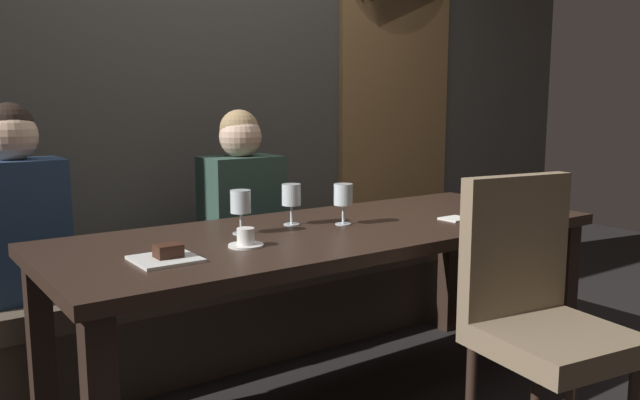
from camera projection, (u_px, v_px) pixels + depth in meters
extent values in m
cube|color=#4C4944|center=(197.00, 50.00, 3.36)|extent=(6.00, 0.12, 3.00)
cube|color=olive|center=(395.00, 129.00, 4.15)|extent=(0.90, 0.05, 2.10)
cube|color=black|center=(564.00, 299.00, 2.86)|extent=(0.08, 0.08, 0.69)
cube|color=black|center=(42.00, 353.00, 2.24)|extent=(0.08, 0.08, 0.69)
cube|color=black|center=(448.00, 267.00, 3.43)|extent=(0.08, 0.08, 0.69)
cube|color=#302119|center=(335.00, 233.00, 2.50)|extent=(2.20, 0.84, 0.04)
cube|color=#40352A|center=(250.00, 317.00, 3.14)|extent=(2.50, 0.40, 0.35)
cube|color=brown|center=(249.00, 273.00, 3.11)|extent=(2.50, 0.44, 0.10)
cylinder|color=#302119|center=(537.00, 380.00, 2.34)|extent=(0.04, 0.04, 0.42)
cube|color=#7F6B51|center=(554.00, 341.00, 2.06)|extent=(0.50, 0.50, 0.08)
cube|color=#7F6B51|center=(515.00, 245.00, 2.18)|extent=(0.44, 0.12, 0.48)
cube|color=navy|center=(18.00, 231.00, 2.48)|extent=(0.36, 0.24, 0.56)
sphere|color=#DBB293|center=(11.00, 136.00, 2.43)|extent=(0.20, 0.20, 0.20)
sphere|color=black|center=(9.00, 126.00, 2.43)|extent=(0.18, 0.18, 0.18)
cube|color=#2D473D|center=(242.00, 211.00, 3.03)|extent=(0.36, 0.24, 0.52)
sphere|color=#DBB293|center=(240.00, 137.00, 2.98)|extent=(0.20, 0.20, 0.20)
sphere|color=#9E7F56|center=(239.00, 129.00, 2.98)|extent=(0.18, 0.18, 0.18)
cylinder|color=silver|center=(292.00, 224.00, 2.54)|extent=(0.06, 0.06, 0.00)
cylinder|color=silver|center=(291.00, 214.00, 2.53)|extent=(0.01, 0.01, 0.07)
cylinder|color=silver|center=(291.00, 195.00, 2.52)|extent=(0.08, 0.08, 0.08)
cylinder|color=silver|center=(241.00, 233.00, 2.36)|extent=(0.06, 0.06, 0.00)
cylinder|color=silver|center=(241.00, 223.00, 2.36)|extent=(0.01, 0.01, 0.07)
cylinder|color=silver|center=(241.00, 201.00, 2.34)|extent=(0.08, 0.08, 0.08)
cylinder|color=maroon|center=(241.00, 207.00, 2.35)|extent=(0.07, 0.07, 0.04)
cylinder|color=silver|center=(343.00, 224.00, 2.54)|extent=(0.06, 0.06, 0.00)
cylinder|color=silver|center=(343.00, 214.00, 2.54)|extent=(0.01, 0.01, 0.07)
cylinder|color=silver|center=(343.00, 194.00, 2.53)|extent=(0.08, 0.08, 0.08)
cylinder|color=maroon|center=(343.00, 200.00, 2.53)|extent=(0.07, 0.07, 0.03)
cylinder|color=white|center=(246.00, 245.00, 2.15)|extent=(0.12, 0.12, 0.01)
cylinder|color=white|center=(246.00, 236.00, 2.15)|extent=(0.06, 0.06, 0.06)
cylinder|color=brown|center=(246.00, 229.00, 2.14)|extent=(0.05, 0.05, 0.01)
cube|color=white|center=(166.00, 259.00, 1.96)|extent=(0.19, 0.19, 0.01)
cube|color=#381E14|center=(168.00, 251.00, 1.96)|extent=(0.08, 0.06, 0.04)
cube|color=silver|center=(455.00, 219.00, 2.65)|extent=(0.11, 0.10, 0.01)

